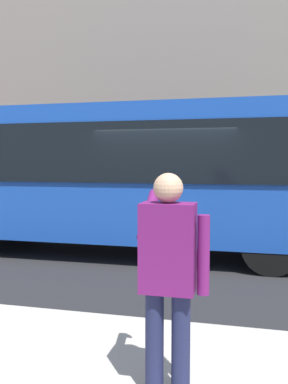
# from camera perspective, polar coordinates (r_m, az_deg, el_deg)

# --- Properties ---
(ground_plane) EXTENTS (60.00, 60.00, 0.00)m
(ground_plane) POSITION_cam_1_polar(r_m,az_deg,el_deg) (8.23, 3.89, -9.29)
(ground_plane) COLOR #232326
(building_facade_far) EXTENTS (28.00, 1.55, 12.00)m
(building_facade_far) POSITION_cam_1_polar(r_m,az_deg,el_deg) (15.29, 8.68, 19.64)
(building_facade_far) COLOR gray
(building_facade_far) RESTS_ON ground_plane
(red_bus) EXTENTS (9.05, 2.54, 3.08)m
(red_bus) POSITION_cam_1_polar(r_m,az_deg,el_deg) (8.58, -3.47, 2.63)
(red_bus) COLOR #1947AD
(red_bus) RESTS_ON ground_plane
(pedestrian_photographer) EXTENTS (0.53, 0.52, 1.70)m
(pedestrian_photographer) POSITION_cam_1_polar(r_m,az_deg,el_deg) (3.05, 3.47, -10.72)
(pedestrian_photographer) COLOR #1E2347
(pedestrian_photographer) RESTS_ON sidewalk_curb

